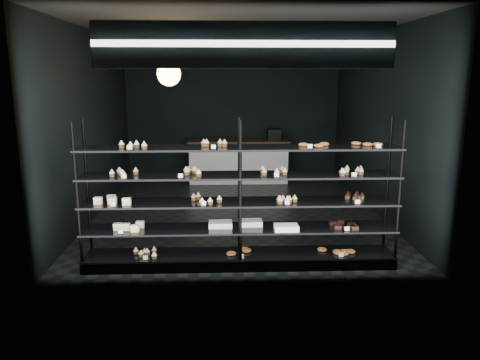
{
  "coord_description": "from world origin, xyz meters",
  "views": [
    {
      "loc": [
        -0.25,
        -8.19,
        2.42
      ],
      "look_at": [
        -0.01,
        -1.9,
        1.02
      ],
      "focal_mm": 35.0,
      "sensor_mm": 36.0,
      "label": 1
    }
  ],
  "objects": [
    {
      "name": "room",
      "position": [
        0.0,
        0.0,
        1.6
      ],
      "size": [
        5.01,
        6.01,
        3.2
      ],
      "color": "black",
      "rests_on": "ground"
    },
    {
      "name": "display_shelf",
      "position": [
        -0.06,
        -2.45,
        0.63
      ],
      "size": [
        4.0,
        0.5,
        1.91
      ],
      "color": "black",
      "rests_on": "room"
    },
    {
      "name": "signage",
      "position": [
        0.0,
        -2.93,
        2.75
      ],
      "size": [
        3.3,
        0.05,
        0.5
      ],
      "color": "#0B0B38",
      "rests_on": "room"
    },
    {
      "name": "pendant_lamp",
      "position": [
        -1.01,
        -1.27,
        2.45
      ],
      "size": [
        0.34,
        0.34,
        0.9
      ],
      "color": "black",
      "rests_on": "room"
    },
    {
      "name": "service_counter",
      "position": [
        0.13,
        2.5,
        0.5
      ],
      "size": [
        2.33,
        0.65,
        1.23
      ],
      "color": "white",
      "rests_on": "room"
    }
  ]
}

